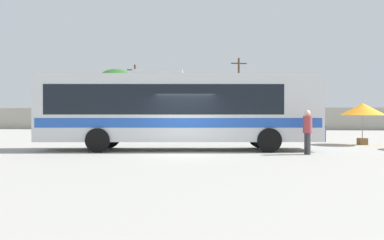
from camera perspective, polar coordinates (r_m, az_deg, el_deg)
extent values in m
plane|color=gray|center=(26.79, 1.32, -2.70)|extent=(300.00, 300.00, 0.00)
cube|color=#9E998C|center=(44.26, 2.91, 0.18)|extent=(80.00, 0.30, 2.37)
cube|color=silver|center=(18.62, -1.79, 1.67)|extent=(12.66, 3.75, 2.94)
cube|color=black|center=(18.66, -3.71, 2.75)|extent=(10.43, 3.56, 1.29)
cube|color=#2351B2|center=(18.62, -1.79, -0.32)|extent=(12.41, 3.74, 0.41)
cube|color=#19212D|center=(19.49, 16.93, 3.15)|extent=(0.26, 2.29, 1.53)
cube|color=#2351B2|center=(19.49, 16.93, -1.68)|extent=(0.30, 2.49, 0.70)
cube|color=#B2B2B2|center=(18.76, -4.67, 6.52)|extent=(2.33, 1.61, 0.24)
cylinder|color=black|center=(20.14, 9.37, -2.36)|extent=(1.06, 0.40, 1.04)
cylinder|color=black|center=(17.74, 10.69, -2.79)|extent=(1.06, 0.40, 1.04)
cylinder|color=black|center=(20.25, -11.45, -2.35)|extent=(1.06, 0.40, 1.04)
cylinder|color=black|center=(17.86, -12.98, -2.77)|extent=(1.06, 0.40, 1.04)
cylinder|color=#38383D|center=(17.22, 15.63, -3.19)|extent=(0.16, 0.16, 0.87)
cylinder|color=#38383D|center=(17.09, 15.93, -3.22)|extent=(0.16, 0.16, 0.87)
cylinder|color=#99383D|center=(17.12, 15.79, -0.61)|extent=(0.47, 0.47, 0.69)
sphere|color=beige|center=(17.12, 15.80, 0.94)|extent=(0.24, 0.24, 0.24)
cylinder|color=gray|center=(23.66, 22.66, -0.57)|extent=(0.05, 0.05, 2.18)
cone|color=orange|center=(23.65, 22.67, 1.40)|extent=(2.35, 2.35, 0.65)
cube|color=brown|center=(23.69, 22.64, -2.77)|extent=(0.48, 0.48, 0.36)
cube|color=maroon|center=(42.35, -9.76, -0.61)|extent=(4.60, 1.89, 0.61)
cube|color=black|center=(42.40, -10.06, 0.14)|extent=(2.54, 1.71, 0.50)
cylinder|color=black|center=(42.83, -7.61, -1.00)|extent=(0.64, 0.23, 0.64)
cylinder|color=black|center=(41.13, -8.21, -1.07)|extent=(0.64, 0.23, 0.64)
cylinder|color=black|center=(43.61, -11.22, -0.97)|extent=(0.64, 0.23, 0.64)
cylinder|color=black|center=(41.94, -11.95, -1.04)|extent=(0.64, 0.23, 0.64)
cube|color=slate|center=(41.46, -1.56, -0.58)|extent=(4.73, 2.19, 0.67)
cube|color=black|center=(41.50, -1.87, 0.26)|extent=(2.66, 1.87, 0.55)
cylinder|color=black|center=(42.07, 0.59, -1.02)|extent=(0.66, 0.27, 0.64)
cylinder|color=black|center=(40.34, 0.16, -1.10)|extent=(0.66, 0.27, 0.64)
cylinder|color=black|center=(42.64, -3.19, -1.00)|extent=(0.66, 0.27, 0.64)
cylinder|color=black|center=(40.93, -3.76, -1.07)|extent=(0.66, 0.27, 0.64)
cylinder|color=#4C3823|center=(47.71, -7.95, 3.23)|extent=(0.24, 0.24, 7.39)
cube|color=#473321|center=(47.94, -7.95, 6.93)|extent=(1.78, 0.51, 0.12)
cylinder|color=#4C3823|center=(46.64, 6.54, 3.68)|extent=(0.24, 0.24, 8.02)
cube|color=#473321|center=(46.94, 6.54, 7.84)|extent=(1.77, 0.56, 0.12)
cylinder|color=brown|center=(50.00, -10.56, 0.67)|extent=(0.32, 0.32, 3.13)
ellipsoid|color=#23561E|center=(50.11, -10.57, 4.52)|extent=(5.15, 5.15, 4.38)
cylinder|color=brown|center=(50.89, -0.41, 0.37)|extent=(0.32, 0.32, 2.57)
ellipsoid|color=#23561E|center=(50.94, -0.41, 3.49)|extent=(4.27, 4.27, 3.63)
cylinder|color=brown|center=(51.40, 12.04, 0.54)|extent=(0.32, 0.32, 2.90)
ellipsoid|color=#23561E|center=(51.48, 12.05, 3.78)|extent=(4.16, 4.16, 3.53)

